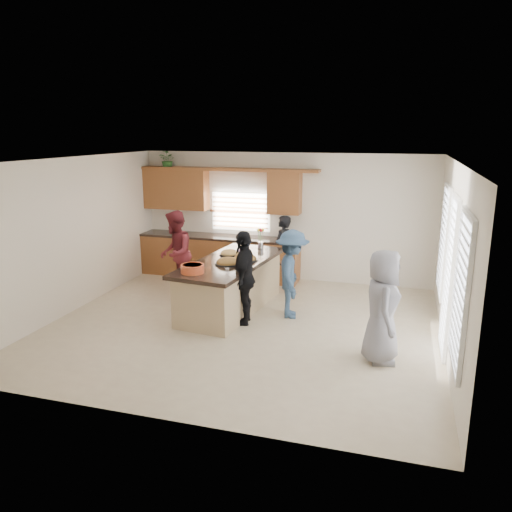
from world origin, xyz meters
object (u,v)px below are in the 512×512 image
(woman_right_back, at_px, (292,274))
(island, at_px, (231,286))
(salad_bowl, at_px, (192,268))
(woman_left_front, at_px, (244,277))
(woman_left_back, at_px, (282,250))
(woman_left_mid, at_px, (175,253))
(woman_right_front, at_px, (382,307))

(woman_right_back, bearing_deg, island, 77.74)
(salad_bowl, height_order, woman_left_front, woman_left_front)
(woman_left_back, height_order, woman_left_mid, woman_left_mid)
(woman_left_back, bearing_deg, woman_left_mid, -42.94)
(woman_left_mid, distance_m, woman_left_front, 2.11)
(woman_left_front, relative_size, woman_right_back, 1.03)
(salad_bowl, bearing_deg, island, 70.74)
(salad_bowl, relative_size, woman_left_front, 0.24)
(island, relative_size, woman_left_back, 1.87)
(island, distance_m, woman_left_front, 0.79)
(salad_bowl, bearing_deg, woman_right_back, 31.92)
(woman_right_back, bearing_deg, woman_left_mid, 65.87)
(island, height_order, woman_left_mid, woman_left_mid)
(woman_right_back, bearing_deg, woman_left_back, 7.08)
(woman_right_back, distance_m, woman_right_front, 2.12)
(salad_bowl, height_order, woman_left_mid, woman_left_mid)
(salad_bowl, bearing_deg, woman_left_back, 73.20)
(salad_bowl, height_order, woman_left_back, woman_left_back)
(woman_left_front, height_order, woman_right_front, woman_right_front)
(salad_bowl, xyz_separation_m, woman_left_back, (0.86, 2.84, -0.28))
(woman_left_back, height_order, woman_left_front, woman_left_front)
(woman_left_mid, height_order, woman_left_front, woman_left_mid)
(woman_right_front, bearing_deg, woman_left_mid, 56.28)
(island, xyz_separation_m, woman_right_front, (2.77, -1.40, 0.37))
(salad_bowl, relative_size, woman_left_back, 0.26)
(woman_left_front, distance_m, woman_right_front, 2.49)
(woman_right_back, bearing_deg, salad_bowl, 110.62)
(woman_left_back, bearing_deg, woman_right_front, 46.09)
(island, relative_size, woman_left_mid, 1.64)
(island, xyz_separation_m, woman_left_mid, (-1.36, 0.56, 0.41))
(woman_left_back, height_order, woman_right_back, woman_right_back)
(salad_bowl, distance_m, woman_left_mid, 1.83)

